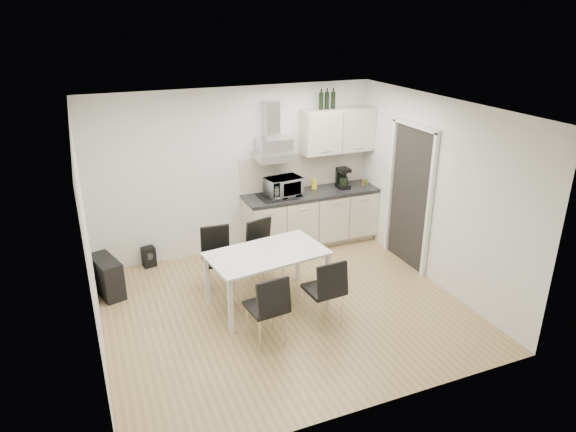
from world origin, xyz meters
The scene contains 15 objects.
ground centered at (0.00, 0.00, 0.00)m, with size 4.50×4.50×0.00m, color tan.
wall_back centered at (0.00, 2.00, 1.30)m, with size 4.50×0.10×2.60m, color white.
wall_front centered at (0.00, -2.00, 1.30)m, with size 4.50×0.10×2.60m, color white.
wall_left centered at (-2.25, 0.00, 1.30)m, with size 0.10×4.00×2.60m, color white.
wall_right centered at (2.25, 0.00, 1.30)m, with size 0.10×4.00×2.60m, color white.
ceiling centered at (0.00, 0.00, 2.60)m, with size 4.50×4.50×0.00m, color white.
doorway centered at (2.21, 0.55, 1.05)m, with size 0.08×1.04×2.10m, color white.
kitchenette centered at (1.19, 1.73, 0.83)m, with size 2.22×0.64×2.52m.
dining_table centered at (-0.16, 0.20, 0.68)m, with size 1.59×1.04×0.75m.
chair_far_left centered at (-0.64, 0.83, 0.44)m, with size 0.44×0.50×0.88m, color black, non-canonical shape.
chair_far_right centered at (0.05, 0.81, 0.44)m, with size 0.44×0.50×0.88m, color black, non-canonical shape.
chair_near_left centered at (-0.46, -0.56, 0.44)m, with size 0.44×0.50×0.88m, color black, non-canonical shape.
chair_near_right centered at (0.33, -0.46, 0.44)m, with size 0.44×0.50×0.88m, color black, non-canonical shape.
guitar_amp centered at (-2.10, 1.27, 0.26)m, with size 0.44×0.68×0.53m.
floor_speaker centered at (-1.46, 1.90, 0.15)m, with size 0.19×0.16×0.31m, color black.
Camera 1 is at (-2.17, -5.38, 3.62)m, focal length 32.00 mm.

